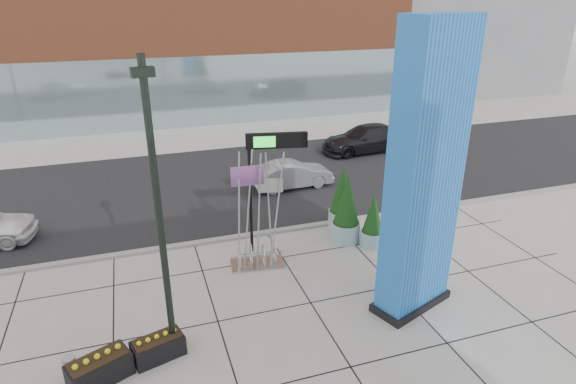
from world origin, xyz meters
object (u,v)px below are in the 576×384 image
object	(u,v)px
blue_pylon	(425,181)
lamp_post	(163,247)
public_art_sculpture	(257,237)
overhead_street_sign	(271,150)
concrete_bollard	(70,368)
car_silver_mid	(292,175)

from	to	relation	value
blue_pylon	lamp_post	size ratio (longest dim) A/B	1.09
public_art_sculpture	overhead_street_sign	size ratio (longest dim) A/B	0.94
overhead_street_sign	concrete_bollard	bearing A→B (deg)	-133.68
concrete_bollard	lamp_post	bearing A→B (deg)	4.78
overhead_street_sign	car_silver_mid	world-z (taller)	overhead_street_sign
blue_pylon	overhead_street_sign	world-z (taller)	blue_pylon
lamp_post	overhead_street_sign	distance (m)	6.33
concrete_bollard	car_silver_mid	xyz separation A→B (m)	(9.58, 10.59, 0.35)
blue_pylon	overhead_street_sign	xyz separation A→B (m)	(-3.17, 4.84, -0.22)
blue_pylon	car_silver_mid	bearing A→B (deg)	71.76
concrete_bollard	car_silver_mid	distance (m)	14.28
lamp_post	public_art_sculpture	distance (m)	5.42
public_art_sculpture	concrete_bollard	bearing A→B (deg)	-139.37
blue_pylon	concrete_bollard	size ratio (longest dim) A/B	13.38
public_art_sculpture	car_silver_mid	bearing A→B (deg)	69.72
public_art_sculpture	overhead_street_sign	world-z (taller)	overhead_street_sign
public_art_sculpture	concrete_bollard	distance (m)	7.19
blue_pylon	car_silver_mid	world-z (taller)	blue_pylon
lamp_post	concrete_bollard	xyz separation A→B (m)	(-2.62, -0.22, -2.95)
lamp_post	blue_pylon	bearing A→B (deg)	-1.34
concrete_bollard	overhead_street_sign	distance (m)	9.17
car_silver_mid	public_art_sculpture	bearing A→B (deg)	148.91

